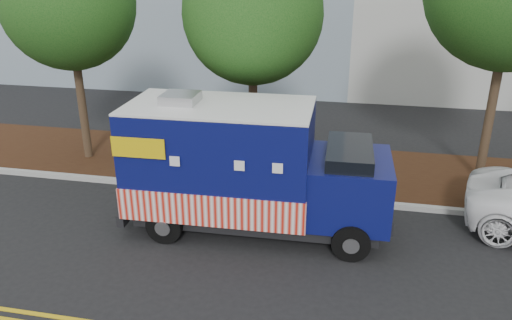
# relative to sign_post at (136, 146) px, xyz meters

# --- Properties ---
(ground) EXTENTS (120.00, 120.00, 0.00)m
(ground) POSITION_rel_sign_post_xyz_m (3.84, -1.55, -1.20)
(ground) COLOR black
(ground) RESTS_ON ground
(curb) EXTENTS (120.00, 0.18, 0.15)m
(curb) POSITION_rel_sign_post_xyz_m (3.84, -0.15, -1.12)
(curb) COLOR #9E9E99
(curb) RESTS_ON ground
(mulch_strip) EXTENTS (120.00, 4.00, 0.15)m
(mulch_strip) POSITION_rel_sign_post_xyz_m (3.84, 1.95, -1.12)
(mulch_strip) COLOR black
(mulch_strip) RESTS_ON ground
(tree_a) EXTENTS (3.99, 3.99, 7.06)m
(tree_a) POSITION_rel_sign_post_xyz_m (-2.41, 1.39, 3.85)
(tree_a) COLOR #38281C
(tree_a) RESTS_ON ground
(tree_b) EXTENTS (3.93, 3.93, 6.83)m
(tree_b) POSITION_rel_sign_post_xyz_m (3.24, 1.29, 3.65)
(tree_b) COLOR #38281C
(tree_b) RESTS_ON ground
(sign_post) EXTENTS (0.06, 0.06, 2.40)m
(sign_post) POSITION_rel_sign_post_xyz_m (0.00, 0.00, 0.00)
(sign_post) COLOR #473828
(sign_post) RESTS_ON ground
(food_truck) EXTENTS (6.46, 2.58, 3.37)m
(food_truck) POSITION_rel_sign_post_xyz_m (3.67, -1.90, 0.33)
(food_truck) COLOR black
(food_truck) RESTS_ON ground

